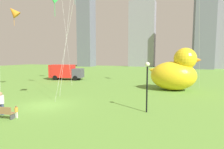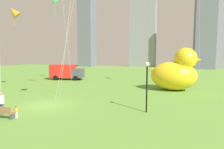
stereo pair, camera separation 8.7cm
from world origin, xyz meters
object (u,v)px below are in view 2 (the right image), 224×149
giant_inflatable_duck (175,72)px  lamppost (147,78)px  park_bench (2,112)px  kite_green (55,1)px  person_adult (1,102)px  box_truck (66,72)px  kite_orange (14,12)px  person_child (16,111)px

giant_inflatable_duck → lamppost: size_ratio=1.68×
park_bench → lamppost: bearing=28.0°
giant_inflatable_duck → kite_green: (-9.76, -11.47, 6.76)m
lamppost → kite_green: (-7.77, -0.72, 6.36)m
person_adult → box_truck: bearing=111.0°
park_bench → giant_inflatable_duck: bearing=54.2°
box_truck → kite_orange: bearing=-87.9°
park_bench → kite_orange: bearing=132.6°
lamppost → kite_green: 10.07m
lamppost → kite_orange: bearing=168.0°
person_adult → lamppost: (10.24, 4.29, 1.79)m
person_adult → kite_orange: 13.94m
park_bench → person_adult: 1.22m
box_truck → kite_green: 20.31m
giant_inflatable_duck → kite_orange: size_ratio=0.62×
kite_green → kite_orange: size_ratio=0.94×
lamppost → kite_orange: size_ratio=0.37×
person_child → box_truck: size_ratio=0.13×
giant_inflatable_duck → box_truck: size_ratio=1.01×
kite_green → box_truck: bearing=121.9°
kite_orange → lamppost: bearing=-12.0°
person_adult → kite_green: size_ratio=0.17×
lamppost → kite_orange: 19.10m
box_truck → kite_orange: (0.43, -11.58, 8.52)m
person_adult → giant_inflatable_duck: size_ratio=0.26×
box_truck → person_adult: bearing=-69.0°
kite_orange → box_truck: bearing=92.1°
giant_inflatable_duck → kite_orange: (-19.28, -7.09, 7.62)m
box_truck → person_child: bearing=-65.1°
box_truck → kite_green: kite_green is taller
kite_orange → person_adult: bearing=-48.4°
park_bench → box_truck: bearing=112.5°
park_bench → kite_green: kite_green is taller
person_adult → lamppost: lamppost is taller
lamppost → box_truck: (-17.72, 15.24, -1.30)m
person_adult → box_truck: size_ratio=0.26×
kite_green → person_child: bearing=-102.1°
box_truck → park_bench: bearing=-67.5°
person_adult → box_truck: box_truck is taller
giant_inflatable_duck → person_child: bearing=-124.8°
park_bench → kite_green: 9.75m
park_bench → box_truck: (-8.37, 20.22, 0.97)m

